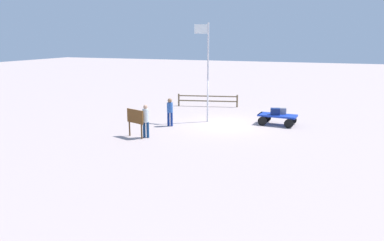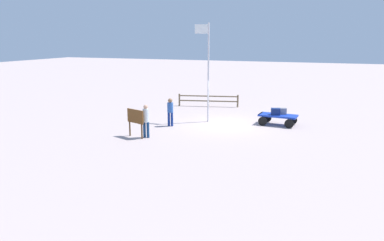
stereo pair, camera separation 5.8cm
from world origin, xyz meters
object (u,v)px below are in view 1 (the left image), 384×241
object	(u,v)px
luggage_cart	(277,117)
signboard	(135,119)
suitcase_dark	(275,112)
flagpole	(207,66)
suitcase_maroon	(281,111)
worker_lead	(170,110)
worker_trailing	(146,119)

from	to	relation	value
luggage_cart	signboard	distance (m)	8.35
luggage_cart	suitcase_dark	world-z (taller)	suitcase_dark
luggage_cart	suitcase_dark	xyz separation A→B (m)	(0.11, 0.10, 0.35)
flagpole	signboard	size ratio (longest dim) A/B	4.04
flagpole	luggage_cart	bearing A→B (deg)	-171.40
luggage_cart	flagpole	size ratio (longest dim) A/B	0.38
suitcase_maroon	worker_lead	bearing A→B (deg)	24.82
flagpole	signboard	bearing A→B (deg)	65.11
luggage_cart	worker_lead	size ratio (longest dim) A/B	1.38
worker_lead	flagpole	xyz separation A→B (m)	(-1.58, -1.86, 2.43)
suitcase_maroon	luggage_cart	bearing A→B (deg)	52.73
suitcase_dark	worker_trailing	world-z (taller)	worker_trailing
worker_trailing	flagpole	distance (m)	5.47
suitcase_dark	worker_lead	xyz separation A→B (m)	(5.61, 2.38, 0.14)
flagpole	signboard	xyz separation A→B (m)	(2.21, 4.76, -2.40)
worker_lead	suitcase_dark	bearing A→B (deg)	-156.99
suitcase_dark	worker_trailing	distance (m)	7.69
luggage_cart	signboard	world-z (taller)	signboard
worker_trailing	signboard	bearing A→B (deg)	16.50
worker_lead	signboard	world-z (taller)	worker_lead
signboard	worker_trailing	bearing A→B (deg)	-163.50
suitcase_maroon	suitcase_dark	world-z (taller)	suitcase_dark
worker_trailing	signboard	size ratio (longest dim) A/B	1.17
suitcase_maroon	worker_trailing	size ratio (longest dim) A/B	0.34
suitcase_maroon	signboard	world-z (taller)	signboard
luggage_cart	worker_trailing	xyz separation A→B (m)	(5.84, 5.23, 0.51)
luggage_cart	signboard	size ratio (longest dim) A/B	1.55
suitcase_maroon	worker_trailing	distance (m)	8.16
suitcase_dark	worker_lead	size ratio (longest dim) A/B	0.36
luggage_cart	suitcase_dark	bearing A→B (deg)	41.12
signboard	suitcase_dark	bearing A→B (deg)	-139.74
worker_lead	worker_trailing	size ratio (longest dim) A/B	0.95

